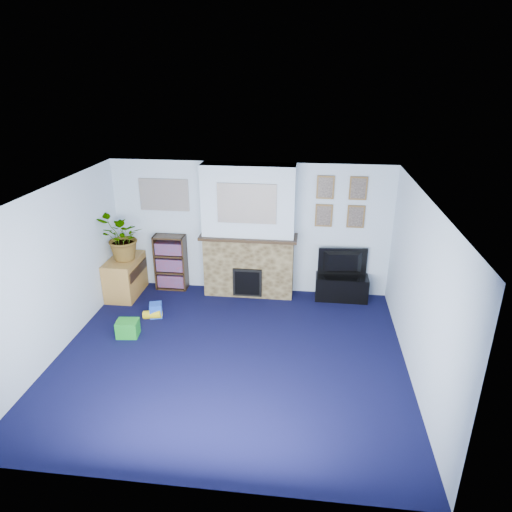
# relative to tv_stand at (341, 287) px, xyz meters

# --- Properties ---
(floor) EXTENTS (5.00, 4.50, 0.01)m
(floor) POSITION_rel_tv_stand_xyz_m (-1.68, -2.03, -0.23)
(floor) COLOR black
(floor) RESTS_ON ground
(ceiling) EXTENTS (5.00, 4.50, 0.01)m
(ceiling) POSITION_rel_tv_stand_xyz_m (-1.68, -2.03, 2.17)
(ceiling) COLOR white
(ceiling) RESTS_ON wall_back
(wall_back) EXTENTS (5.00, 0.04, 2.40)m
(wall_back) POSITION_rel_tv_stand_xyz_m (-1.68, 0.22, 0.97)
(wall_back) COLOR silver
(wall_back) RESTS_ON ground
(wall_front) EXTENTS (5.00, 0.04, 2.40)m
(wall_front) POSITION_rel_tv_stand_xyz_m (-1.68, -4.28, 0.97)
(wall_front) COLOR silver
(wall_front) RESTS_ON ground
(wall_left) EXTENTS (0.04, 4.50, 2.40)m
(wall_left) POSITION_rel_tv_stand_xyz_m (-4.18, -2.03, 0.97)
(wall_left) COLOR silver
(wall_left) RESTS_ON ground
(wall_right) EXTENTS (0.04, 4.50, 2.40)m
(wall_right) POSITION_rel_tv_stand_xyz_m (0.82, -2.03, 0.97)
(wall_right) COLOR silver
(wall_right) RESTS_ON ground
(chimney_breast) EXTENTS (1.72, 0.50, 2.40)m
(chimney_breast) POSITION_rel_tv_stand_xyz_m (-1.68, 0.02, 0.96)
(chimney_breast) COLOR brown
(chimney_breast) RESTS_ON ground
(collage_main) EXTENTS (1.00, 0.03, 0.68)m
(collage_main) POSITION_rel_tv_stand_xyz_m (-1.68, -0.19, 1.55)
(collage_main) COLOR gray
(collage_main) RESTS_ON chimney_breast
(collage_left) EXTENTS (0.90, 0.03, 0.58)m
(collage_left) POSITION_rel_tv_stand_xyz_m (-3.23, 0.21, 1.55)
(collage_left) COLOR gray
(collage_left) RESTS_ON wall_back
(portrait_tl) EXTENTS (0.30, 0.03, 0.40)m
(portrait_tl) POSITION_rel_tv_stand_xyz_m (-0.38, 0.20, 1.77)
(portrait_tl) COLOR brown
(portrait_tl) RESTS_ON wall_back
(portrait_tr) EXTENTS (0.30, 0.03, 0.40)m
(portrait_tr) POSITION_rel_tv_stand_xyz_m (0.17, 0.20, 1.77)
(portrait_tr) COLOR brown
(portrait_tr) RESTS_ON wall_back
(portrait_bl) EXTENTS (0.30, 0.03, 0.40)m
(portrait_bl) POSITION_rel_tv_stand_xyz_m (-0.38, 0.20, 1.27)
(portrait_bl) COLOR brown
(portrait_bl) RESTS_ON wall_back
(portrait_br) EXTENTS (0.30, 0.03, 0.40)m
(portrait_br) POSITION_rel_tv_stand_xyz_m (0.17, 0.20, 1.27)
(portrait_br) COLOR brown
(portrait_br) RESTS_ON wall_back
(tv_stand) EXTENTS (0.93, 0.39, 0.44)m
(tv_stand) POSITION_rel_tv_stand_xyz_m (0.00, 0.00, 0.00)
(tv_stand) COLOR black
(tv_stand) RESTS_ON ground
(television) EXTENTS (0.87, 0.19, 0.50)m
(television) POSITION_rel_tv_stand_xyz_m (0.00, 0.02, 0.47)
(television) COLOR black
(television) RESTS_ON tv_stand
(bookshelf) EXTENTS (0.58, 0.28, 1.05)m
(bookshelf) POSITION_rel_tv_stand_xyz_m (-3.16, 0.08, 0.28)
(bookshelf) COLOR black
(bookshelf) RESTS_ON ground
(sideboard) EXTENTS (0.50, 0.91, 0.71)m
(sideboard) POSITION_rel_tv_stand_xyz_m (-3.92, -0.28, 0.12)
(sideboard) COLOR #A77735
(sideboard) RESTS_ON ground
(potted_plant) EXTENTS (0.75, 0.83, 0.84)m
(potted_plant) POSITION_rel_tv_stand_xyz_m (-3.87, -0.33, 0.90)
(potted_plant) COLOR #26661E
(potted_plant) RESTS_ON sideboard
(mantel_clock) EXTENTS (0.11, 0.06, 0.15)m
(mantel_clock) POSITION_rel_tv_stand_xyz_m (-1.76, -0.03, 1.00)
(mantel_clock) COLOR gold
(mantel_clock) RESTS_ON chimney_breast
(mantel_candle) EXTENTS (0.05, 0.05, 0.17)m
(mantel_candle) POSITION_rel_tv_stand_xyz_m (-1.38, -0.03, 1.01)
(mantel_candle) COLOR #B2BFC6
(mantel_candle) RESTS_ON chimney_breast
(mantel_teddy) EXTENTS (0.13, 0.13, 0.13)m
(mantel_teddy) POSITION_rel_tv_stand_xyz_m (-2.16, -0.03, 0.99)
(mantel_teddy) COLOR gray
(mantel_teddy) RESTS_ON chimney_breast
(mantel_can) EXTENTS (0.06, 0.06, 0.13)m
(mantel_can) POSITION_rel_tv_stand_xyz_m (-0.97, -0.03, 0.99)
(mantel_can) COLOR blue
(mantel_can) RESTS_ON chimney_breast
(green_crate) EXTENTS (0.35, 0.29, 0.26)m
(green_crate) POSITION_rel_tv_stand_xyz_m (-3.36, -1.66, -0.09)
(green_crate) COLOR #198C26
(green_crate) RESTS_ON ground
(toy_ball) EXTENTS (0.17, 0.17, 0.17)m
(toy_ball) POSITION_rel_tv_stand_xyz_m (-3.56, -1.45, -0.14)
(toy_ball) COLOR yellow
(toy_ball) RESTS_ON ground
(toy_block) EXTENTS (0.25, 0.25, 0.24)m
(toy_block) POSITION_rel_tv_stand_xyz_m (-3.12, -1.03, -0.12)
(toy_block) COLOR blue
(toy_block) RESTS_ON ground
(toy_tube) EXTENTS (0.32, 0.14, 0.18)m
(toy_tube) POSITION_rel_tv_stand_xyz_m (-3.16, -1.09, -0.16)
(toy_tube) COLOR yellow
(toy_tube) RESTS_ON ground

